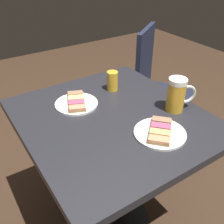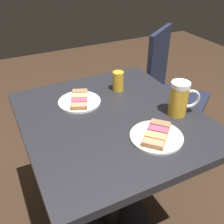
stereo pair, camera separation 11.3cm
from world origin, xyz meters
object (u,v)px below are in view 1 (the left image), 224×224
Objects in this scene: plate_near at (160,132)px; beer_glass_small at (112,81)px; cafe_chair at (156,86)px; plate_far at (76,103)px; beer_mug at (177,95)px.

beer_glass_small is at bearing -96.72° from plate_near.
cafe_chair reaches higher than beer_glass_small.
plate_near is 2.07× the size of beer_glass_small.
beer_glass_small is (-0.05, -0.42, 0.04)m from plate_near.
plate_near is 0.42m from plate_far.
beer_glass_small reaches higher than plate_near.
cafe_chair is (-0.40, -0.55, -0.31)m from beer_mug.
plate_far is 2.00× the size of beer_glass_small.
cafe_chair is at bearing -131.91° from plate_near.
beer_mug is at bearing 19.17° from cafe_chair.
plate_near is 1.34× the size of beer_mug.
plate_far is 0.22× the size of cafe_chair.
plate_near is at bearing 83.28° from beer_glass_small.
beer_mug is at bearing 112.69° from beer_glass_small.
plate_near is 0.22× the size of cafe_chair.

